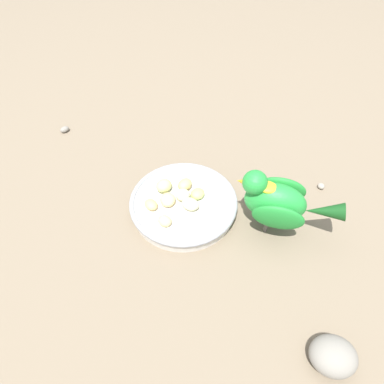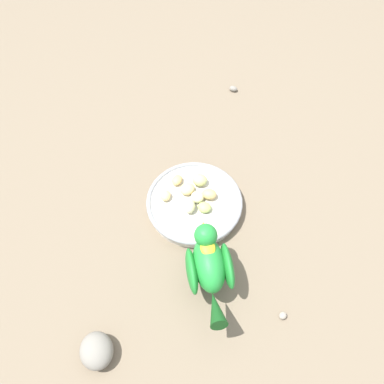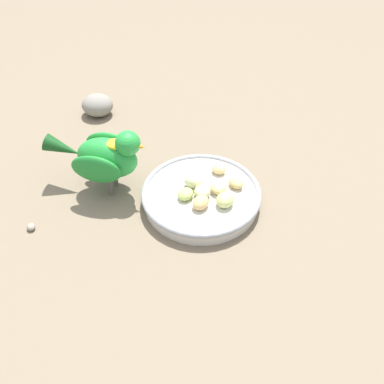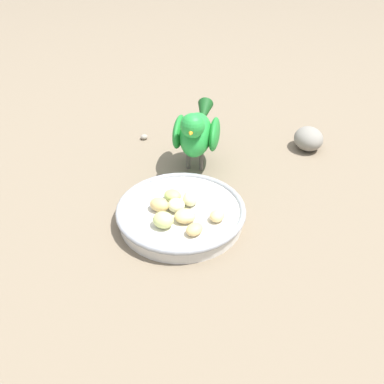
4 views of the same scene
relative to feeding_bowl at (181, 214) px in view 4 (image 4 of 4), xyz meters
The scene contains 13 objects.
ground_plane 0.04m from the feeding_bowl, 134.94° to the left, with size 4.00×4.00×0.00m, color #756651.
feeding_bowl is the anchor object (origin of this frame).
apple_piece_0 0.02m from the feeding_bowl, 69.80° to the right, with size 0.03×0.03×0.02m, color beige.
apple_piece_1 0.03m from the feeding_bowl, 136.86° to the left, with size 0.04×0.03×0.03m, color beige.
apple_piece_2 0.04m from the feeding_bowl, 148.69° to the right, with size 0.03×0.03×0.02m, color #B2CC66.
apple_piece_3 0.07m from the feeding_bowl, 67.91° to the left, with size 0.03×0.02×0.02m, color #E5C67F.
apple_piece_4 0.04m from the feeding_bowl, 84.52° to the right, with size 0.03×0.03×0.02m, color tan.
apple_piece_5 0.04m from the feeding_bowl, 17.61° to the left, with size 0.04×0.03×0.02m, color #E5C67F.
apple_piece_6 0.07m from the feeding_bowl, 22.56° to the left, with size 0.03×0.02×0.02m, color tan.
apple_piece_7 0.06m from the feeding_bowl, 28.15° to the right, with size 0.03×0.03×0.03m, color #C6D17A.
parrot 0.19m from the feeding_bowl, behind, with size 0.20×0.10×0.14m.
rock_large 0.37m from the feeding_bowl, 136.62° to the left, with size 0.07×0.06×0.05m, color gray.
pebble_0 0.31m from the feeding_bowl, 159.34° to the right, with size 0.02×0.01×0.01m, color gray.
Camera 4 is at (0.62, 0.03, 0.48)m, focal length 41.43 mm.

